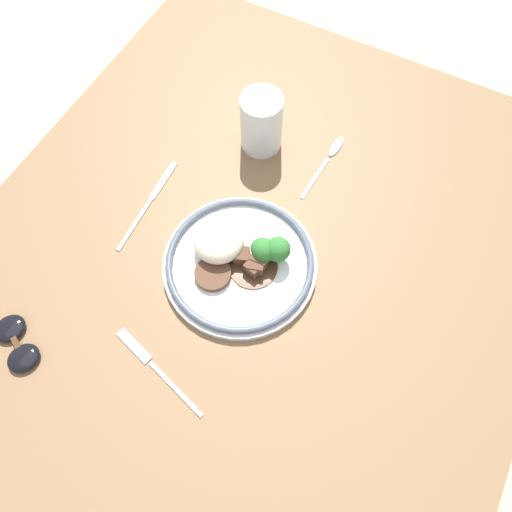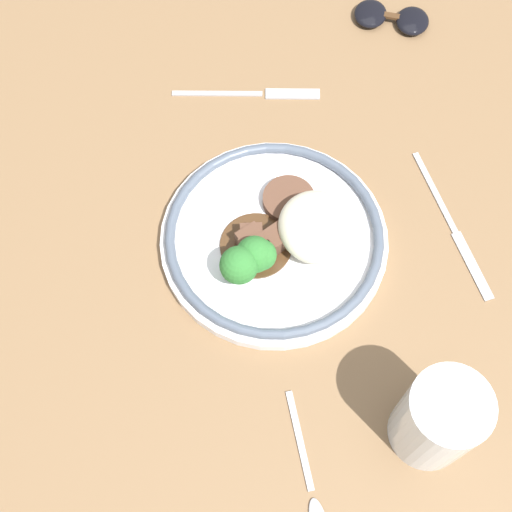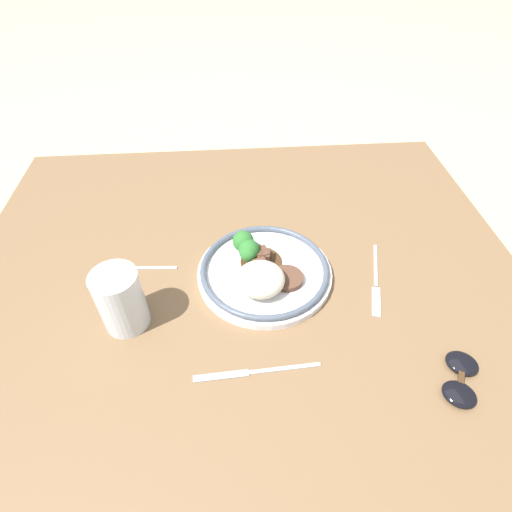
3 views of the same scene
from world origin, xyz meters
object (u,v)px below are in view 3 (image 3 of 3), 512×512
(knife, at_px, (253,372))
(sunglasses, at_px, (461,378))
(plate, at_px, (263,270))
(juice_glass, at_px, (122,302))
(spoon, at_px, (119,268))
(fork, at_px, (376,285))

(knife, bearing_deg, sunglasses, 170.10)
(knife, bearing_deg, plate, -102.45)
(juice_glass, bearing_deg, spoon, -74.11)
(juice_glass, distance_m, sunglasses, 0.57)
(plate, relative_size, fork, 1.40)
(plate, height_order, fork, plate)
(plate, bearing_deg, sunglasses, 139.76)
(juice_glass, relative_size, knife, 0.57)
(plate, distance_m, juice_glass, 0.27)
(plate, xyz_separation_m, knife, (0.03, 0.21, -0.02))
(plate, bearing_deg, juice_glass, 19.34)
(knife, distance_m, sunglasses, 0.33)
(plate, bearing_deg, knife, 80.49)
(juice_glass, bearing_deg, knife, 150.99)
(fork, height_order, sunglasses, sunglasses)
(plate, height_order, knife, plate)
(juice_glass, height_order, sunglasses, juice_glass)
(juice_glass, relative_size, sunglasses, 1.03)
(plate, relative_size, spoon, 1.59)
(plate, xyz_separation_m, spoon, (0.29, -0.05, -0.02))
(fork, bearing_deg, sunglasses, 35.36)
(fork, xyz_separation_m, spoon, (0.51, -0.09, 0.00))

